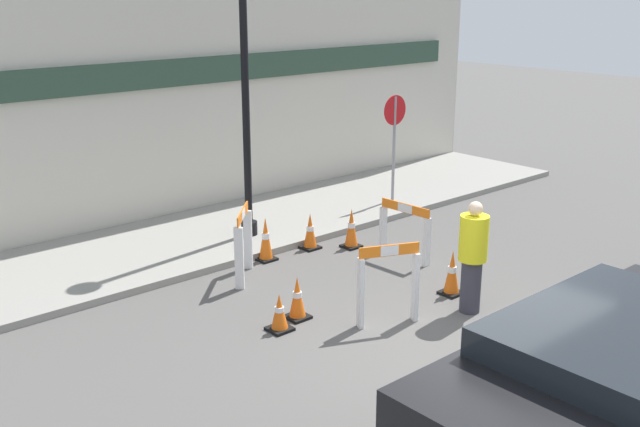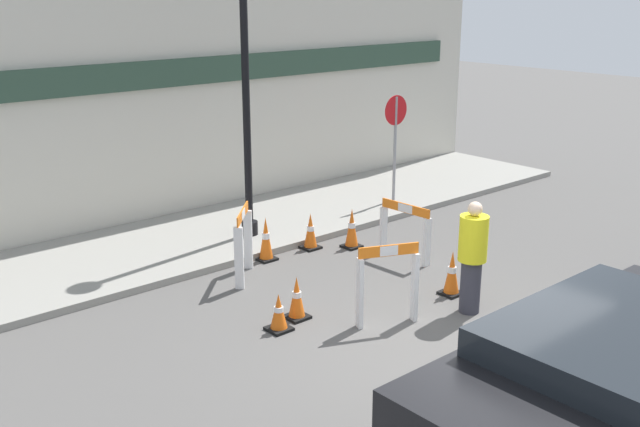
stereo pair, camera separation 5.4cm
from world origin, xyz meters
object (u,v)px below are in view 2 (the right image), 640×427
at_px(stop_sign, 395,131).
at_px(parked_car_1, 612,399).
at_px(person_worker, 472,255).
at_px(streetlamp_post, 245,51).

relative_size(stop_sign, parked_car_1, 0.54).
xyz_separation_m(stop_sign, parked_car_1, (-5.25, -7.54, -0.61)).
bearing_deg(person_worker, streetlamp_post, -12.24).
bearing_deg(stop_sign, person_worker, 55.56).
height_order(person_worker, parked_car_1, parked_car_1).
distance_m(streetlamp_post, stop_sign, 3.93).
bearing_deg(streetlamp_post, parked_car_1, -102.68).
distance_m(person_worker, parked_car_1, 3.92).
height_order(stop_sign, parked_car_1, stop_sign).
bearing_deg(person_worker, parked_car_1, 126.60).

